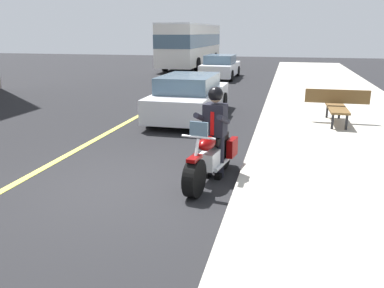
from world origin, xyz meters
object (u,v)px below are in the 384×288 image
(car_silver, at_px, (190,97))
(bus_near, at_px, (192,43))
(motorcycle_main, at_px, (211,157))
(bench_sidewalk, at_px, (337,104))
(car_dark, at_px, (221,67))
(rider_main, at_px, (215,124))

(car_silver, bearing_deg, bus_near, -166.37)
(motorcycle_main, bearing_deg, bench_sidewalk, 151.24)
(car_silver, distance_m, bench_sidewalk, 4.48)
(motorcycle_main, bearing_deg, car_dark, -170.88)
(rider_main, bearing_deg, bench_sidewalk, 150.52)
(motorcycle_main, xyz_separation_m, bench_sidewalk, (-4.98, 2.73, 0.26))
(car_dark, bearing_deg, bench_sidewalk, 24.80)
(car_silver, bearing_deg, bench_sidewalk, 86.12)
(car_dark, xyz_separation_m, bench_sidewalk, (11.72, 5.41, 0.02))
(motorcycle_main, relative_size, bus_near, 0.20)
(bus_near, xyz_separation_m, bench_sidewalk, (18.65, 8.92, -1.16))
(motorcycle_main, bearing_deg, bus_near, -165.32)
(bus_near, height_order, bench_sidewalk, bus_near)
(rider_main, relative_size, car_silver, 0.38)
(motorcycle_main, distance_m, car_dark, 16.91)
(bus_near, relative_size, car_silver, 2.40)
(motorcycle_main, height_order, car_silver, car_silver)
(bus_near, height_order, car_silver, bus_near)
(bus_near, height_order, car_dark, bus_near)
(bus_near, bearing_deg, rider_main, 14.85)
(rider_main, distance_m, car_silver, 5.40)
(bus_near, xyz_separation_m, car_silver, (18.35, 4.45, -1.18))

